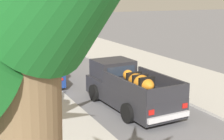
{
  "coord_description": "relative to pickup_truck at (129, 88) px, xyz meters",
  "views": [
    {
      "loc": [
        -6.68,
        -4.3,
        4.71
      ],
      "look_at": [
        -0.08,
        9.39,
        1.2
      ],
      "focal_mm": 52.15,
      "sensor_mm": 36.0,
      "label": 1
    }
  ],
  "objects": [
    {
      "name": "palm_tree_right_fore",
      "position": [
        -6.25,
        -10.13,
        3.77
      ],
      "size": [
        3.53,
        3.05,
        5.77
      ],
      "color": "brown",
      "rests_on": "ground"
    },
    {
      "name": "sidewalk_left",
      "position": [
        -4.68,
        4.53,
        -0.75
      ],
      "size": [
        5.28,
        60.0,
        0.12
      ],
      "primitive_type": "cube",
      "color": "beige",
      "rests_on": "ground"
    },
    {
      "name": "curb_right",
      "position": [
        3.85,
        4.53,
        -0.76
      ],
      "size": [
        0.16,
        60.0,
        0.1
      ],
      "primitive_type": "cube",
      "color": "silver",
      "rests_on": "ground"
    },
    {
      "name": "car_right_near",
      "position": [
        -2.5,
        5.45,
        -0.1
      ],
      "size": [
        2.21,
        4.34,
        1.54
      ],
      "color": "navy",
      "rests_on": "ground"
    },
    {
      "name": "sidewalk_right",
      "position": [
        5.09,
        4.53,
        -0.75
      ],
      "size": [
        5.28,
        60.0,
        0.12
      ],
      "primitive_type": "cube",
      "color": "beige",
      "rests_on": "ground"
    },
    {
      "name": "pickup_truck",
      "position": [
        0.0,
        0.0,
        0.0
      ],
      "size": [
        2.39,
        5.29,
        1.8
      ],
      "color": "#28282D",
      "rests_on": "ground"
    },
    {
      "name": "curb_left",
      "position": [
        -3.44,
        4.53,
        -0.76
      ],
      "size": [
        0.16,
        60.0,
        0.1
      ],
      "primitive_type": "cube",
      "color": "silver",
      "rests_on": "ground"
    }
  ]
}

